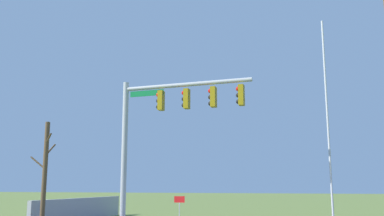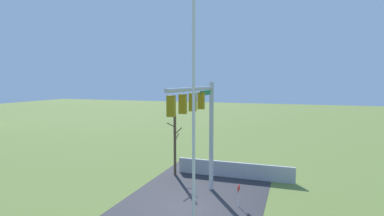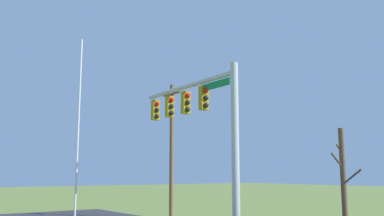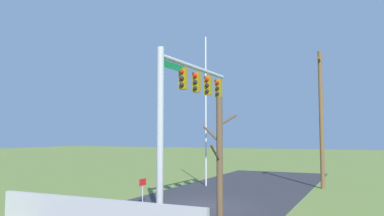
{
  "view_description": "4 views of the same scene",
  "coord_description": "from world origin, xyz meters",
  "px_view_note": "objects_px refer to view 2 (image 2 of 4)",
  "views": [
    {
      "loc": [
        -5.86,
        18.67,
        1.77
      ],
      "look_at": [
        -0.18,
        -0.66,
        5.45
      ],
      "focal_mm": 39.78,
      "sensor_mm": 36.0,
      "label": 1
    },
    {
      "loc": [
        -15.22,
        -5.43,
        6.96
      ],
      "look_at": [
        0.15,
        -0.18,
        5.5
      ],
      "focal_mm": 28.54,
      "sensor_mm": 36.0,
      "label": 2
    },
    {
      "loc": [
        14.56,
        -10.8,
        2.85
      ],
      "look_at": [
        0.47,
        -0.31,
        5.54
      ],
      "focal_mm": 39.88,
      "sensor_mm": 36.0,
      "label": 3
    },
    {
      "loc": [
        16.44,
        7.12,
        3.25
      ],
      "look_at": [
        0.49,
        -0.28,
        4.55
      ],
      "focal_mm": 35.25,
      "sensor_mm": 36.0,
      "label": 4
    }
  ],
  "objects_px": {
    "signal_mast": "(200,116)",
    "flagpole": "(194,146)",
    "open_sign": "(239,191)",
    "bare_tree": "(175,144)"
  },
  "relations": [
    {
      "from": "signal_mast",
      "to": "open_sign",
      "type": "height_order",
      "value": "signal_mast"
    },
    {
      "from": "flagpole",
      "to": "bare_tree",
      "type": "height_order",
      "value": "flagpole"
    },
    {
      "from": "signal_mast",
      "to": "flagpole",
      "type": "distance_m",
      "value": 7.88
    },
    {
      "from": "bare_tree",
      "to": "open_sign",
      "type": "xyz_separation_m",
      "value": [
        -4.25,
        -5.5,
        -1.39
      ]
    },
    {
      "from": "signal_mast",
      "to": "flagpole",
      "type": "bearing_deg",
      "value": -164.19
    },
    {
      "from": "signal_mast",
      "to": "open_sign",
      "type": "xyz_separation_m",
      "value": [
        -0.09,
        -2.26,
        -4.05
      ]
    },
    {
      "from": "open_sign",
      "to": "bare_tree",
      "type": "bearing_deg",
      "value": 52.32
    },
    {
      "from": "flagpole",
      "to": "bare_tree",
      "type": "distance_m",
      "value": 13.18
    },
    {
      "from": "signal_mast",
      "to": "flagpole",
      "type": "xyz_separation_m",
      "value": [
        -7.58,
        -2.15,
        -0.03
      ]
    },
    {
      "from": "bare_tree",
      "to": "open_sign",
      "type": "height_order",
      "value": "bare_tree"
    }
  ]
}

